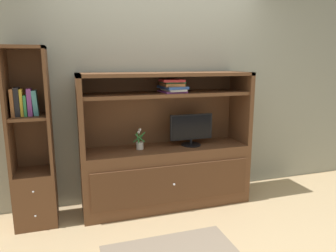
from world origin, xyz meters
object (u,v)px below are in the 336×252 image
potted_plant (140,144)px  bookshelf_tall (34,166)px  magazine_stack (172,86)px  tv_monitor (191,129)px  media_console (167,163)px  upright_book_row (24,103)px

potted_plant → bookshelf_tall: (-1.08, 0.00, -0.15)m
magazine_stack → potted_plant: bearing=178.0°
tv_monitor → potted_plant: bearing=178.4°
magazine_stack → bookshelf_tall: (-1.45, 0.02, -0.77)m
media_console → bookshelf_tall: size_ratio=1.07×
media_console → potted_plant: size_ratio=8.08×
tv_monitor → bookshelf_tall: bookshelf_tall is taller
potted_plant → media_console: bearing=-0.3°
media_console → bookshelf_tall: 1.39m
potted_plant → upright_book_row: 1.22m
bookshelf_tall → media_console: bearing=-0.3°
media_console → tv_monitor: (0.29, -0.02, 0.38)m
potted_plant → bookshelf_tall: bookshelf_tall is taller
magazine_stack → bookshelf_tall: 1.64m
tv_monitor → bookshelf_tall: size_ratio=0.28×
upright_book_row → magazine_stack: bearing=-0.2°
bookshelf_tall → upright_book_row: size_ratio=6.48×
potted_plant → magazine_stack: magazine_stack is taller
tv_monitor → magazine_stack: bearing=179.0°
media_console → potted_plant: bearing=179.7°
tv_monitor → upright_book_row: size_ratio=1.84×
media_console → magazine_stack: 0.87m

